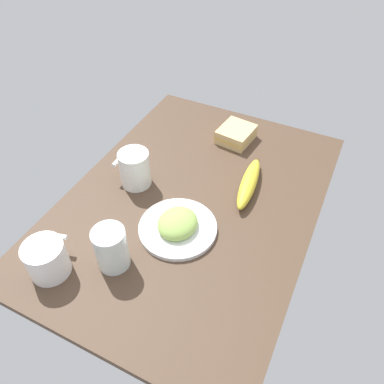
# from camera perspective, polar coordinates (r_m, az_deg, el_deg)

# --- Properties ---
(tabletop) EXTENTS (0.90, 0.64, 0.02)m
(tabletop) POSITION_cam_1_polar(r_m,az_deg,el_deg) (1.03, 0.00, -1.59)
(tabletop) COLOR #4C3828
(tabletop) RESTS_ON ground
(plate_of_food) EXTENTS (0.20, 0.20, 0.05)m
(plate_of_food) POSITION_cam_1_polar(r_m,az_deg,el_deg) (0.94, -2.16, -5.06)
(plate_of_food) COLOR white
(plate_of_food) RESTS_ON tabletop
(coffee_mug_black) EXTENTS (0.12, 0.09, 0.09)m
(coffee_mug_black) POSITION_cam_1_polar(r_m,az_deg,el_deg) (0.90, -21.02, -9.34)
(coffee_mug_black) COLOR white
(coffee_mug_black) RESTS_ON tabletop
(coffee_mug_milky) EXTENTS (0.08, 0.10, 0.10)m
(coffee_mug_milky) POSITION_cam_1_polar(r_m,az_deg,el_deg) (1.04, -8.61, 3.54)
(coffee_mug_milky) COLOR white
(coffee_mug_milky) RESTS_ON tabletop
(sandwich_main) EXTENTS (0.12, 0.11, 0.04)m
(sandwich_main) POSITION_cam_1_polar(r_m,az_deg,el_deg) (1.21, 6.64, 8.62)
(sandwich_main) COLOR #DBB77A
(sandwich_main) RESTS_ON tabletop
(glass_of_milk) EXTENTS (0.07, 0.07, 0.11)m
(glass_of_milk) POSITION_cam_1_polar(r_m,az_deg,el_deg) (0.87, -12.02, -8.40)
(glass_of_milk) COLOR silver
(glass_of_milk) RESTS_ON tabletop
(banana) EXTENTS (0.21, 0.07, 0.04)m
(banana) POSITION_cam_1_polar(r_m,az_deg,el_deg) (1.05, 8.54, 1.33)
(banana) COLOR yellow
(banana) RESTS_ON tabletop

